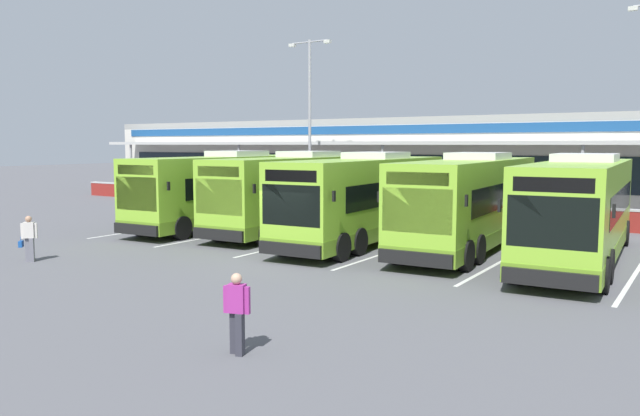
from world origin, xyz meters
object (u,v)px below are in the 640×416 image
(coach_bus_right_centre, at_px, (471,203))
(lamp_post_west, at_px, (310,112))
(pedestrian_in_dark_coat, at_px, (237,311))
(coach_bus_left_centre, at_px, (299,193))
(coach_bus_rightmost, at_px, (580,211))
(coach_bus_centre, at_px, (367,199))
(coach_bus_leftmost, at_px, (226,191))
(pedestrian_with_handbag, at_px, (29,237))

(coach_bus_right_centre, relative_size, lamp_post_west, 1.12)
(pedestrian_in_dark_coat, bearing_deg, coach_bus_left_centre, 120.88)
(coach_bus_rightmost, distance_m, lamp_post_west, 22.88)
(coach_bus_left_centre, bearing_deg, coach_bus_centre, -16.07)
(coach_bus_leftmost, xyz_separation_m, pedestrian_with_handbag, (0.54, -11.00, -0.93))
(coach_bus_leftmost, distance_m, pedestrian_with_handbag, 11.05)
(coach_bus_centre, bearing_deg, lamp_post_west, 132.53)
(coach_bus_centre, xyz_separation_m, pedestrian_in_dark_coat, (4.65, -13.86, -0.91))
(coach_bus_left_centre, height_order, coach_bus_centre, same)
(pedestrian_with_handbag, distance_m, pedestrian_in_dark_coat, 12.88)
(coach_bus_rightmost, relative_size, pedestrian_in_dark_coat, 7.58)
(coach_bus_centre, xyz_separation_m, coach_bus_rightmost, (8.45, 0.02, 0.00))
(coach_bus_centre, xyz_separation_m, coach_bus_right_centre, (4.26, 0.79, 0.00))
(coach_bus_leftmost, xyz_separation_m, coach_bus_right_centre, (12.58, 0.26, 0.00))
(coach_bus_left_centre, relative_size, pedestrian_with_handbag, 7.58)
(coach_bus_leftmost, xyz_separation_m, lamp_post_west, (-2.39, 11.15, 4.50))
(coach_bus_rightmost, bearing_deg, coach_bus_leftmost, 178.26)
(lamp_post_west, bearing_deg, pedestrian_with_handbag, -82.45)
(coach_bus_left_centre, distance_m, lamp_post_west, 12.98)
(coach_bus_leftmost, relative_size, coach_bus_right_centre, 1.00)
(coach_bus_leftmost, height_order, pedestrian_with_handbag, coach_bus_leftmost)
(coach_bus_rightmost, xyz_separation_m, pedestrian_in_dark_coat, (-3.80, -13.88, -0.91))
(coach_bus_rightmost, height_order, pedestrian_with_handbag, coach_bus_rightmost)
(coach_bus_rightmost, height_order, pedestrian_in_dark_coat, coach_bus_rightmost)
(coach_bus_leftmost, distance_m, coach_bus_rightmost, 16.78)
(coach_bus_centre, height_order, lamp_post_west, lamp_post_west)
(coach_bus_rightmost, relative_size, lamp_post_west, 1.12)
(coach_bus_leftmost, bearing_deg, lamp_post_west, 102.10)
(coach_bus_right_centre, relative_size, pedestrian_with_handbag, 7.58)
(pedestrian_in_dark_coat, xyz_separation_m, lamp_post_west, (-15.36, 25.54, 5.42))
(pedestrian_with_handbag, bearing_deg, coach_bus_centre, 53.41)
(coach_bus_right_centre, height_order, pedestrian_in_dark_coat, coach_bus_right_centre)
(lamp_post_west, bearing_deg, coach_bus_centre, -47.47)
(coach_bus_rightmost, distance_m, pedestrian_in_dark_coat, 14.42)
(coach_bus_centre, relative_size, pedestrian_with_handbag, 7.58)
(coach_bus_left_centre, xyz_separation_m, pedestrian_in_dark_coat, (9.05, -15.13, -0.91))
(coach_bus_left_centre, height_order, lamp_post_west, lamp_post_west)
(coach_bus_centre, bearing_deg, pedestrian_in_dark_coat, -71.44)
(coach_bus_left_centre, height_order, pedestrian_with_handbag, coach_bus_left_centre)
(coach_bus_left_centre, relative_size, lamp_post_west, 1.12)
(coach_bus_leftmost, bearing_deg, coach_bus_left_centre, 10.69)
(coach_bus_left_centre, distance_m, coach_bus_rightmost, 12.91)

